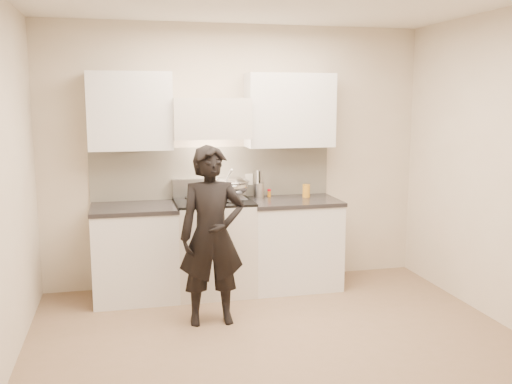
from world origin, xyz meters
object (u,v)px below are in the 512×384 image
(utensil_crock, at_px, (259,189))
(counter_right, at_px, (293,243))
(wok, at_px, (230,186))
(stove, at_px, (214,246))
(person, at_px, (212,236))

(utensil_crock, bearing_deg, counter_right, -32.29)
(wok, height_order, utensil_crock, wok)
(counter_right, height_order, utensil_crock, utensil_crock)
(stove, distance_m, utensil_crock, 0.77)
(counter_right, bearing_deg, stove, -180.00)
(counter_right, xyz_separation_m, person, (-0.97, -0.80, 0.32))
(wok, distance_m, person, 1.05)
(wok, relative_size, person, 0.31)
(stove, distance_m, wok, 0.64)
(stove, bearing_deg, person, -100.27)
(wok, xyz_separation_m, utensil_crock, (0.31, 0.06, -0.06))
(wok, distance_m, utensil_crock, 0.32)
(stove, height_order, wok, wok)
(counter_right, xyz_separation_m, wok, (-0.63, 0.14, 0.60))
(utensil_crock, height_order, person, person)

